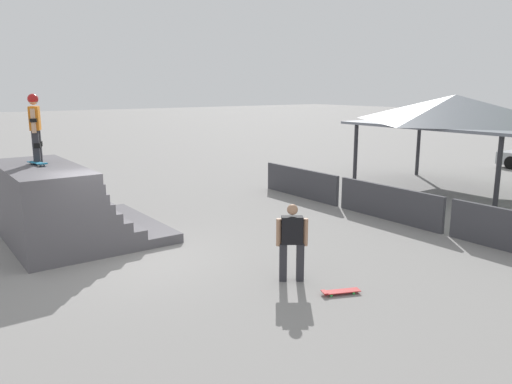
# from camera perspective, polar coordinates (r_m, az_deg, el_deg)

# --- Properties ---
(ground_plane) EXTENTS (160.00, 160.00, 0.00)m
(ground_plane) POSITION_cam_1_polar(r_m,az_deg,el_deg) (12.28, -15.08, -7.48)
(ground_plane) COLOR gray
(quarter_pipe_ramp) EXTENTS (4.17, 3.79, 2.03)m
(quarter_pipe_ramp) POSITION_cam_1_polar(r_m,az_deg,el_deg) (14.04, -21.60, -1.75)
(quarter_pipe_ramp) COLOR #565459
(quarter_pipe_ramp) RESTS_ON ground
(skater_on_deck) EXTENTS (0.77, 0.41, 1.79)m
(skater_on_deck) POSITION_cam_1_polar(r_m,az_deg,el_deg) (14.22, -23.93, 7.16)
(skater_on_deck) COLOR #2D2D33
(skater_on_deck) RESTS_ON quarter_pipe_ramp
(skateboard_on_deck) EXTENTS (0.79, 0.36, 0.09)m
(skateboard_on_deck) POSITION_cam_1_polar(r_m,az_deg,el_deg) (13.91, -23.69, 3.06)
(skateboard_on_deck) COLOR silver
(skateboard_on_deck) RESTS_ON quarter_pipe_ramp
(bystander_walking) EXTENTS (0.47, 0.60, 1.65)m
(bystander_walking) POSITION_cam_1_polar(r_m,az_deg,el_deg) (10.37, 4.13, -5.35)
(bystander_walking) COLOR #2D2D33
(bystander_walking) RESTS_ON ground
(skateboard_on_ground) EXTENTS (0.48, 0.79, 0.09)m
(skateboard_on_ground) POSITION_cam_1_polar(r_m,az_deg,el_deg) (10.11, 9.53, -11.14)
(skateboard_on_ground) COLOR green
(skateboard_on_ground) RESTS_ON ground
(barrier_fence) EXTENTS (11.97, 0.12, 1.05)m
(barrier_fence) POSITION_cam_1_polar(r_m,az_deg,el_deg) (15.73, 14.89, -1.22)
(barrier_fence) COLOR #3D3D42
(barrier_fence) RESTS_ON ground
(pavilion_shelter) EXTENTS (7.10, 4.89, 3.71)m
(pavilion_shelter) POSITION_cam_1_polar(r_m,az_deg,el_deg) (20.60, 21.75, 8.60)
(pavilion_shelter) COLOR #2D2D33
(pavilion_shelter) RESTS_ON ground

